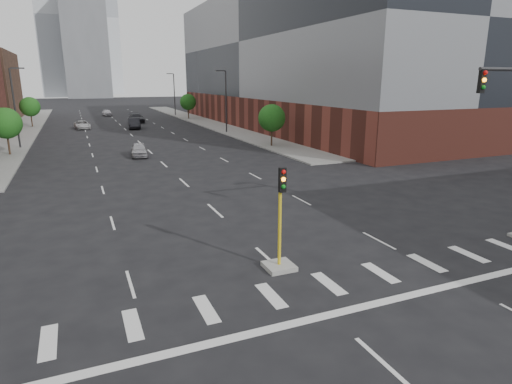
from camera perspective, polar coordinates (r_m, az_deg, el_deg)
sidewalk_left_far at (r=80.75m, az=-28.40°, el=7.55°), size 5.00×92.00×0.15m
sidewalk_right_far at (r=83.45m, az=-7.27°, el=9.36°), size 5.00×92.00×0.15m
building_right_main at (r=75.70m, az=6.65°, el=17.12°), size 24.00×70.00×22.00m
tower_left at (r=227.66m, az=-24.44°, el=20.40°), size 22.00×22.00×70.00m
tower_right at (r=268.53m, az=-20.33°, el=20.81°), size 20.00×20.00×80.00m
tower_mid at (r=206.65m, az=-21.81°, el=17.72°), size 18.00×18.00×44.00m
median_traffic_signal at (r=18.04m, az=3.18°, el=-7.38°), size 1.20×1.20×4.40m
streetlight_right_a at (r=64.53m, az=-4.11°, el=12.28°), size 1.60×0.22×9.07m
streetlight_right_b at (r=98.29m, az=-10.89°, el=12.90°), size 1.60×0.22×9.07m
streetlight_left at (r=56.41m, az=-29.43°, el=10.11°), size 1.60×0.22×9.07m
tree_left_near at (r=51.63m, az=-30.42°, el=7.91°), size 3.20×3.20×4.85m
tree_left_far at (r=81.41m, az=-27.92°, el=10.01°), size 3.20×3.20×4.85m
tree_right_near at (r=50.94m, az=2.11°, el=9.83°), size 3.20×3.20×4.85m
tree_right_far at (r=88.75m, az=-9.05°, el=11.76°), size 3.20×3.20×4.85m
car_near_left at (r=46.24m, az=-15.32°, el=5.44°), size 2.07×4.22×1.39m
car_mid_right at (r=73.29m, az=-15.96°, el=8.79°), size 2.18×5.28×1.70m
car_far_left at (r=75.53m, az=-22.17°, el=8.29°), size 2.58×4.92×1.32m
car_deep_right at (r=83.65m, az=-15.67°, el=9.46°), size 2.54×5.68×1.62m
car_distant at (r=101.30m, az=-19.25°, el=9.97°), size 2.00×4.29×1.42m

